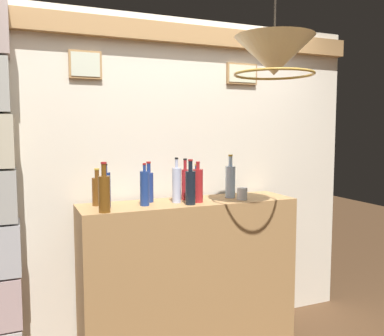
% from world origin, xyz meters
% --- Properties ---
extents(panelled_rear_partition, '(3.14, 0.15, 2.50)m').
position_xyz_m(panelled_rear_partition, '(-0.00, 1.10, 1.33)').
color(panelled_rear_partition, beige).
rests_on(panelled_rear_partition, ground).
extents(bar_shelf_unit, '(1.60, 0.43, 1.12)m').
position_xyz_m(bar_shelf_unit, '(0.00, 0.81, 0.56)').
color(bar_shelf_unit, '#9E7547').
rests_on(bar_shelf_unit, ground).
extents(liquor_bottle_bourbon, '(0.05, 0.05, 0.31)m').
position_xyz_m(liquor_bottle_bourbon, '(-0.01, 0.87, 1.25)').
color(liquor_bottle_bourbon, maroon).
rests_on(liquor_bottle_bourbon, bar_shelf_unit).
extents(liquor_bottle_sherry, '(0.06, 0.06, 0.33)m').
position_xyz_m(liquor_bottle_sherry, '(-0.10, 0.79, 1.25)').
color(liquor_bottle_sherry, '#AFB7D3').
rests_on(liquor_bottle_sherry, bar_shelf_unit).
extents(liquor_bottle_tequila, '(0.07, 0.07, 0.32)m').
position_xyz_m(liquor_bottle_tequila, '(-0.04, 0.68, 1.25)').
color(liquor_bottle_tequila, black).
rests_on(liquor_bottle_tequila, bar_shelf_unit).
extents(liquor_bottle_rye, '(0.06, 0.06, 0.27)m').
position_xyz_m(liquor_bottle_rye, '(0.09, 0.89, 1.22)').
color(liquor_bottle_rye, navy).
rests_on(liquor_bottle_rye, bar_shelf_unit).
extents(liquor_bottle_amaro, '(0.07, 0.07, 0.30)m').
position_xyz_m(liquor_bottle_amaro, '(0.04, 0.75, 1.25)').
color(liquor_bottle_amaro, maroon).
rests_on(liquor_bottle_amaro, bar_shelf_unit).
extents(liquor_bottle_scotch, '(0.07, 0.07, 0.32)m').
position_xyz_m(liquor_bottle_scotch, '(-0.65, 0.64, 1.25)').
color(liquor_bottle_scotch, brown).
rests_on(liquor_bottle_scotch, bar_shelf_unit).
extents(liquor_bottle_gin, '(0.07, 0.07, 0.30)m').
position_xyz_m(liquor_bottle_gin, '(-0.28, 0.89, 1.24)').
color(liquor_bottle_gin, navy).
rests_on(liquor_bottle_gin, bar_shelf_unit).
extents(liquor_bottle_brandy, '(0.08, 0.08, 0.33)m').
position_xyz_m(liquor_bottle_brandy, '(0.35, 0.84, 1.25)').
color(liquor_bottle_brandy, '#A7C4DF').
rests_on(liquor_bottle_brandy, bar_shelf_unit).
extents(liquor_bottle_vodka, '(0.06, 0.06, 0.30)m').
position_xyz_m(liquor_bottle_vodka, '(-0.35, 0.77, 1.25)').
color(liquor_bottle_vodka, navy).
rests_on(liquor_bottle_vodka, bar_shelf_unit).
extents(liquor_bottle_mezcal, '(0.07, 0.07, 0.26)m').
position_xyz_m(liquor_bottle_mezcal, '(-0.65, 0.90, 1.23)').
color(liquor_bottle_mezcal, brown).
rests_on(liquor_bottle_mezcal, bar_shelf_unit).
extents(liquor_bottle_whiskey, '(0.06, 0.06, 0.30)m').
position_xyz_m(liquor_bottle_whiskey, '(-0.61, 0.80, 1.25)').
color(liquor_bottle_whiskey, navy).
rests_on(liquor_bottle_whiskey, bar_shelf_unit).
extents(glass_tumbler_rocks, '(0.08, 0.08, 0.09)m').
position_xyz_m(glass_tumbler_rocks, '(0.39, 0.72, 1.17)').
color(glass_tumbler_rocks, silver).
rests_on(glass_tumbler_rocks, bar_shelf_unit).
extents(pendant_lamp, '(0.49, 0.49, 0.52)m').
position_xyz_m(pendant_lamp, '(0.30, 0.20, 2.09)').
color(pendant_lamp, beige).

